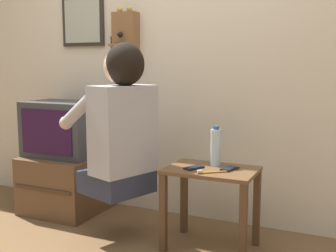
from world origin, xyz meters
The scene contains 11 objects.
wall_back centered at (0.00, 1.24, 1.27)m, with size 6.80×0.05×2.55m.
side_table centered at (0.38, 0.74, 0.39)m, with size 0.54×0.38×0.50m.
person centered at (-0.18, 0.61, 0.77)m, with size 0.63×0.55×0.95m.
tv_stand centered at (-0.87, 0.92, 0.22)m, with size 0.56×0.54×0.43m.
television centered at (-0.88, 0.93, 0.64)m, with size 0.55×0.38×0.42m.
wall_phone_antique centered at (-0.46, 1.16, 1.32)m, with size 0.22×0.18×0.81m.
framed_picture centered at (-0.87, 1.20, 1.47)m, with size 0.39×0.03×0.39m.
cell_phone_held centered at (0.28, 0.69, 0.51)m, with size 0.11×0.14×0.01m.
cell_phone_spare centered at (0.48, 0.76, 0.51)m, with size 0.09×0.14×0.01m.
water_bottle centered at (0.37, 0.82, 0.62)m, with size 0.07×0.07×0.25m.
toothbrush centered at (0.41, 0.63, 0.51)m, with size 0.15×0.12×0.02m.
Camera 1 is at (1.18, -1.62, 1.12)m, focal length 45.00 mm.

